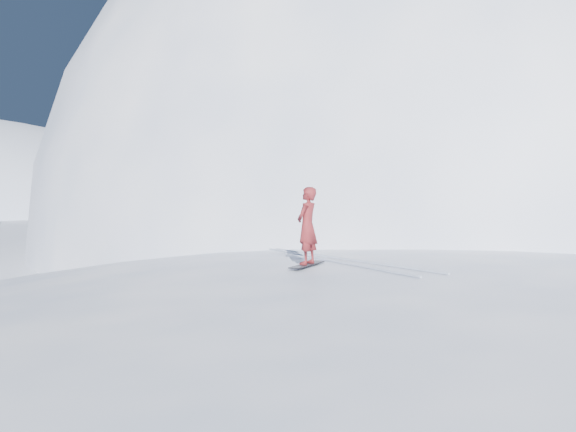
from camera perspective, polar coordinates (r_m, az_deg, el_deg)
name	(u,v)px	position (r m, az deg, el deg)	size (l,w,h in m)	color
ground	(509,402)	(12.39, 21.52, -17.17)	(400.00, 400.00, 0.00)	white
near_ridge	(442,354)	(15.07, 15.40, -13.40)	(36.00, 28.00, 4.80)	white
summit_peak	(445,240)	(45.81, 15.70, -2.41)	(60.00, 56.00, 56.00)	white
peak_shoulder	(361,258)	(33.71, 7.41, -4.23)	(28.00, 24.00, 18.00)	white
wind_bumps	(416,374)	(13.46, 12.88, -15.38)	(16.00, 14.40, 1.00)	white
snowboard	(307,265)	(13.13, 1.96, -4.95)	(1.40, 0.26, 0.02)	black
snowboarder	(307,226)	(13.04, 1.97, -0.99)	(0.66, 0.43, 1.80)	maroon
board_tracks	(340,259)	(14.06, 5.29, -4.40)	(1.45, 5.98, 0.04)	silver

